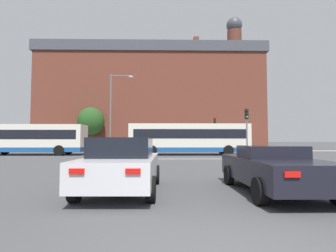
% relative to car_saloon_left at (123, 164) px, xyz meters
% --- Properties ---
extents(stop_line_strip, '(9.16, 0.30, 0.01)m').
position_rel_car_saloon_left_xyz_m(stop_line_strip, '(2.08, 13.10, -0.79)').
color(stop_line_strip, silver).
rests_on(stop_line_strip, ground_plane).
extents(far_pavement, '(70.18, 2.50, 0.01)m').
position_rel_car_saloon_left_xyz_m(far_pavement, '(2.08, 28.24, -0.79)').
color(far_pavement, '#A09B91').
rests_on(far_pavement, ground_plane).
extents(brick_civic_building, '(37.08, 13.41, 23.83)m').
position_rel_car_saloon_left_xyz_m(brick_civic_building, '(-0.75, 38.69, 7.86)').
color(brick_civic_building, brown).
rests_on(brick_civic_building, ground_plane).
extents(car_saloon_left, '(2.11, 4.37, 1.57)m').
position_rel_car_saloon_left_xyz_m(car_saloon_left, '(0.00, 0.00, 0.00)').
color(car_saloon_left, silver).
rests_on(car_saloon_left, ground_plane).
extents(car_roadster_right, '(2.07, 4.58, 1.33)m').
position_rel_car_saloon_left_xyz_m(car_roadster_right, '(4.33, -0.23, -0.10)').
color(car_roadster_right, black).
rests_on(car_roadster_right, ground_plane).
extents(bus_crossing_lead, '(11.87, 2.68, 3.10)m').
position_rel_car_saloon_left_xyz_m(bus_crossing_lead, '(3.77, 18.57, 0.87)').
color(bus_crossing_lead, silver).
rests_on(bus_crossing_lead, ground_plane).
extents(bus_crossing_trailing, '(10.59, 2.68, 3.03)m').
position_rel_car_saloon_left_xyz_m(bus_crossing_trailing, '(-12.03, 18.74, 0.83)').
color(bus_crossing_trailing, silver).
rests_on(bus_crossing_trailing, ground_plane).
extents(traffic_light_far_right, '(0.26, 0.31, 4.55)m').
position_rel_car_saloon_left_xyz_m(traffic_light_far_right, '(8.24, 27.89, 2.24)').
color(traffic_light_far_right, slate).
rests_on(traffic_light_far_right, ground_plane).
extents(traffic_light_near_right, '(0.26, 0.31, 4.02)m').
position_rel_car_saloon_left_xyz_m(traffic_light_near_right, '(7.96, 13.34, 1.92)').
color(traffic_light_near_right, slate).
rests_on(traffic_light_near_right, ground_plane).
extents(street_lamp_junction, '(2.38, 0.36, 8.26)m').
position_rel_car_saloon_left_xyz_m(street_lamp_junction, '(-3.83, 19.02, 4.20)').
color(street_lamp_junction, slate).
rests_on(street_lamp_junction, ground_plane).
extents(pedestrian_waiting, '(0.44, 0.44, 1.82)m').
position_rel_car_saloon_left_xyz_m(pedestrian_waiting, '(-5.15, 28.79, 0.29)').
color(pedestrian_waiting, brown).
rests_on(pedestrian_waiting, ground_plane).
extents(pedestrian_walking_east, '(0.27, 0.43, 1.62)m').
position_rel_car_saloon_left_xyz_m(pedestrian_walking_east, '(-8.74, 28.48, 0.15)').
color(pedestrian_walking_east, '#333851').
rests_on(pedestrian_walking_east, ground_plane).
extents(tree_by_building, '(3.88, 3.88, 6.30)m').
position_rel_car_saloon_left_xyz_m(tree_by_building, '(-9.40, 30.74, 3.46)').
color(tree_by_building, '#4C3823').
rests_on(tree_by_building, ground_plane).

